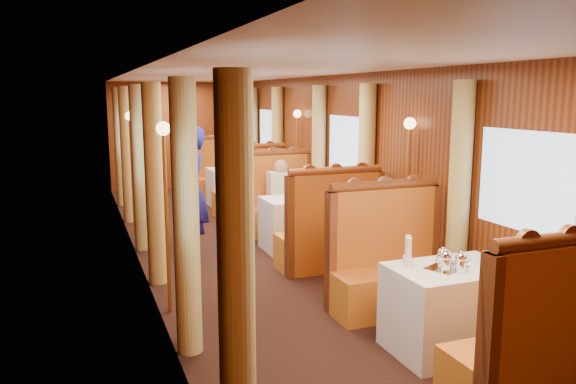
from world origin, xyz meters
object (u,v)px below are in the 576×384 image
teapot_back (442,259)px  rose_vase_far (235,160)px  banquette_near_fwd (542,353)px  teapot_left (445,264)px  teapot_right (460,265)px  rose_vase_mid (301,186)px  table_near (451,309)px  passenger (282,190)px  steward (192,192)px  banquette_far_aft (223,177)px  banquette_near_aft (390,270)px  banquette_far_fwd (250,192)px  table_mid (300,223)px  banquette_mid_fwd (330,237)px  tea_tray (446,268)px  fruit_plate (491,265)px  table_far (235,187)px  banquette_mid_aft (276,207)px

teapot_back → rose_vase_far: 6.91m
banquette_near_fwd → teapot_left: (-0.15, 0.93, 0.40)m
teapot_right → rose_vase_mid: bearing=89.6°
table_near → passenger: size_ratio=1.38×
banquette_near_fwd → steward: (-1.50, 4.75, 0.47)m
banquette_far_aft → teapot_back: (-0.07, -7.95, 0.39)m
banquette_near_aft → banquette_far_fwd: same height
table_mid → table_near: bearing=-90.0°
teapot_back → steward: bearing=99.5°
banquette_mid_fwd → banquette_far_aft: (0.00, 5.53, 0.00)m
banquette_far_fwd → rose_vase_mid: size_ratio=3.72×
tea_tray → table_mid: bearing=88.6°
banquette_far_aft → teapot_right: bearing=-90.3°
table_mid → banquette_far_aft: banquette_far_aft is taller
teapot_left → passenger: (0.15, 4.36, -0.08)m
banquette_far_fwd → steward: (-1.50, -2.25, 0.47)m
teapot_right → teapot_left: bearing=154.4°
teapot_back → fruit_plate: (0.38, -0.16, -0.04)m
banquette_mid_fwd → rose_vase_far: size_ratio=3.72×
teapot_left → rose_vase_far: 7.05m
banquette_near_aft → steward: size_ratio=0.75×
teapot_right → passenger: passenger is taller
tea_tray → teapot_back: bearing=77.6°
banquette_far_fwd → banquette_mid_fwd: bearing=-90.0°
banquette_near_aft → rose_vase_far: (-0.01, 5.95, 0.50)m
table_far → steward: size_ratio=0.59×
fruit_plate → passenger: passenger is taller
table_far → tea_tray: tea_tray is taller
fruit_plate → rose_vase_far: bearing=92.6°
table_far → teapot_left: (-0.15, -7.09, 0.45)m
banquette_mid_fwd → teapot_left: 2.61m
table_far → steward: 3.63m
banquette_near_aft → banquette_mid_fwd: (0.00, 1.47, 0.00)m
table_far → passenger: (-0.00, -2.73, 0.37)m
teapot_left → teapot_back: bearing=37.0°
teapot_left → rose_vase_mid: rose_vase_mid is taller
banquette_near_fwd → banquette_mid_fwd: bearing=90.0°
banquette_near_aft → banquette_mid_fwd: size_ratio=1.00×
banquette_near_fwd → passenger: banquette_near_fwd is taller
banquette_mid_aft → rose_vase_mid: (0.01, -1.04, 0.50)m
banquette_mid_aft → steward: size_ratio=0.75×
tea_tray → banquette_near_aft: bearing=85.2°
banquette_mid_aft → table_far: banquette_mid_aft is taller
teapot_left → fruit_plate: (0.46, -0.02, -0.05)m
banquette_mid_aft → teapot_left: 4.62m
banquette_far_aft → teapot_right: banquette_far_aft is taller
banquette_far_aft → rose_vase_far: size_ratio=3.72×
banquette_far_fwd → passenger: size_ratio=1.76×
table_mid → banquette_mid_aft: size_ratio=0.78×
teapot_right → passenger: size_ratio=0.22×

